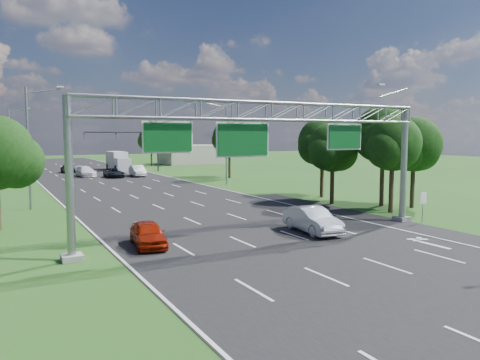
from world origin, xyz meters
TOP-DOWN VIEW (x-y plane):
  - ground at (0.00, 30.00)m, footprint 220.00×220.00m
  - road at (0.00, 30.00)m, footprint 18.00×180.00m
  - road_flare at (10.20, 14.00)m, footprint 3.00×30.00m
  - sign_gantry at (0.33, 12.00)m, footprint 23.50×1.00m
  - regulatory_sign at (12.40, 10.98)m, footprint 0.60×0.08m
  - traffic_signal at (7.48, 65.00)m, footprint 12.21×0.24m
  - streetlight_l_near at (-11.30, 30.00)m, footprint 2.97×0.22m
  - streetlight_l_far at (-11.30, 65.00)m, footprint 2.97×0.22m
  - streetlight_r_mid at (11.30, 40.00)m, footprint 2.97×0.22m
  - tree_cluster_right at (14.80, 19.19)m, footprint 9.91×14.60m
  - tree_verge_rd at (16.08, 48.04)m, footprint 5.76×4.80m
  - tree_verge_re at (14.08, 78.04)m, footprint 5.76×4.80m
  - building_right at (24.00, 82.00)m, footprint 12.00×9.00m
  - red_coupe at (-6.84, 13.10)m, footprint 2.19×4.29m
  - silver_sedan at (3.36, 11.79)m, footprint 2.17×5.02m
  - car_queue_a at (-1.84, 59.86)m, footprint 2.56×5.35m
  - car_queue_b at (1.57, 56.52)m, footprint 2.36×4.84m
  - car_queue_c at (-3.08, 68.32)m, footprint 2.13×4.24m
  - car_queue_d at (5.11, 56.88)m, footprint 2.06×5.07m
  - box_truck at (5.65, 70.91)m, footprint 2.61×8.52m

SIDE VIEW (x-z plane):
  - ground at x=0.00m, z-range 0.00..0.00m
  - road at x=0.00m, z-range -0.01..0.01m
  - road_flare at x=10.20m, z-range -0.01..0.01m
  - car_queue_b at x=1.57m, z-range 0.00..1.32m
  - car_queue_c at x=-3.08m, z-range 0.00..1.39m
  - red_coupe at x=-6.84m, z-range 0.00..1.40m
  - car_queue_a at x=-1.84m, z-range 0.00..1.50m
  - silver_sedan at x=3.36m, z-range 0.00..1.61m
  - car_queue_d at x=5.11m, z-range 0.00..1.64m
  - regulatory_sign at x=12.40m, z-range 0.46..2.56m
  - box_truck at x=5.65m, z-range -0.07..3.16m
  - building_right at x=24.00m, z-range 0.00..4.00m
  - traffic_signal at x=7.48m, z-range 1.67..8.67m
  - tree_verge_re at x=14.08m, z-range 1.28..9.12m
  - tree_cluster_right at x=14.80m, z-range 0.97..9.65m
  - streetlight_l_near at x=-11.30m, z-range 0.50..10.66m
  - streetlight_l_far at x=-11.30m, z-range 0.50..10.66m
  - streetlight_r_mid at x=11.30m, z-range 0.50..10.66m
  - tree_verge_rd at x=16.08m, z-range 1.49..9.77m
  - sign_gantry at x=0.33m, z-range 2.11..11.67m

